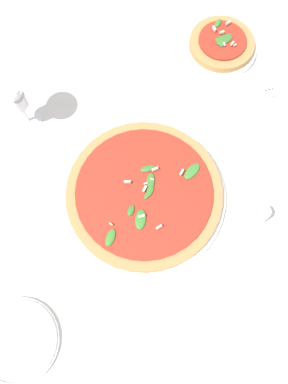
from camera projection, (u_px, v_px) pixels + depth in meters
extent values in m
plane|color=silver|center=(138.00, 209.00, 0.83)|extent=(6.00, 6.00, 0.00)
cylinder|color=white|center=(144.00, 195.00, 0.83)|extent=(0.36, 0.36, 0.01)
cylinder|color=#B7844C|center=(144.00, 193.00, 0.82)|extent=(0.34, 0.34, 0.02)
cylinder|color=#A82D1E|center=(144.00, 192.00, 0.81)|extent=(0.30, 0.30, 0.01)
ellipsoid|color=#3D7E32|center=(192.00, 171.00, 0.82)|extent=(0.05, 0.05, 0.01)
ellipsoid|color=#3C742D|center=(149.00, 193.00, 0.80)|extent=(0.03, 0.03, 0.01)
ellipsoid|color=#3C7E2B|center=(110.00, 237.00, 0.77)|extent=(0.04, 0.03, 0.01)
ellipsoid|color=#3A7631|center=(148.00, 169.00, 0.82)|extent=(0.02, 0.04, 0.01)
ellipsoid|color=#3E722E|center=(151.00, 181.00, 0.81)|extent=(0.04, 0.02, 0.01)
ellipsoid|color=#3C752B|center=(150.00, 187.00, 0.81)|extent=(0.04, 0.03, 0.01)
ellipsoid|color=#38742C|center=(131.00, 211.00, 0.79)|extent=(0.03, 0.02, 0.01)
ellipsoid|color=#387F2B|center=(141.00, 219.00, 0.78)|extent=(0.05, 0.03, 0.01)
cube|color=#EFE5C6|center=(127.00, 182.00, 0.80)|extent=(0.00, 0.01, 0.01)
cube|color=#EFE5C6|center=(182.00, 172.00, 0.81)|extent=(0.01, 0.01, 0.01)
cube|color=#EFE5C6|center=(146.00, 184.00, 0.80)|extent=(0.00, 0.01, 0.00)
cube|color=#EFE5C6|center=(152.00, 179.00, 0.81)|extent=(0.01, 0.01, 0.00)
cube|color=#EFE5C6|center=(145.00, 189.00, 0.80)|extent=(0.01, 0.01, 0.01)
cube|color=#EFE5C6|center=(155.00, 169.00, 0.81)|extent=(0.01, 0.01, 0.01)
cube|color=#EFE5C6|center=(159.00, 227.00, 0.77)|extent=(0.01, 0.01, 0.01)
cube|color=#EFE5C6|center=(142.00, 216.00, 0.78)|extent=(0.01, 0.01, 0.01)
cube|color=#EFE5C6|center=(111.00, 224.00, 0.78)|extent=(0.01, 0.01, 0.00)
cylinder|color=white|center=(220.00, 48.00, 0.96)|extent=(0.18, 0.18, 0.01)
cylinder|color=#B7844C|center=(222.00, 44.00, 0.94)|extent=(0.16, 0.16, 0.02)
cylinder|color=#A82D1E|center=(223.00, 40.00, 0.93)|extent=(0.12, 0.12, 0.01)
ellipsoid|color=#33792D|center=(223.00, 42.00, 0.93)|extent=(0.03, 0.03, 0.01)
ellipsoid|color=#3C7C2F|center=(218.00, 23.00, 0.94)|extent=(0.03, 0.02, 0.01)
ellipsoid|color=#3F7030|center=(224.00, 39.00, 0.93)|extent=(0.05, 0.05, 0.01)
ellipsoid|color=#33792A|center=(223.00, 38.00, 0.93)|extent=(0.03, 0.05, 0.01)
cube|color=#EFE5C6|center=(214.00, 29.00, 0.93)|extent=(0.01, 0.01, 0.01)
cube|color=#EFE5C6|center=(228.00, 23.00, 0.94)|extent=(0.01, 0.01, 0.01)
cube|color=#EFE5C6|center=(224.00, 44.00, 0.92)|extent=(0.01, 0.01, 0.01)
cube|color=#EFE5C6|center=(232.00, 44.00, 0.92)|extent=(0.01, 0.01, 0.01)
cube|color=#EFE5C6|center=(235.00, 45.00, 0.92)|extent=(0.01, 0.01, 0.00)
cube|color=#EFE5C6|center=(222.00, 32.00, 0.93)|extent=(0.01, 0.01, 0.01)
cylinder|color=white|center=(29.00, 120.00, 0.90)|extent=(0.07, 0.07, 0.00)
cylinder|color=white|center=(24.00, 113.00, 0.87)|extent=(0.01, 0.01, 0.06)
cone|color=white|center=(13.00, 93.00, 0.79)|extent=(0.08, 0.08, 0.09)
cylinder|color=white|center=(17.00, 100.00, 0.81)|extent=(0.04, 0.04, 0.03)
cube|color=white|center=(279.00, 116.00, 0.90)|extent=(0.12, 0.10, 0.01)
cube|color=silver|center=(284.00, 126.00, 0.89)|extent=(0.13, 0.04, 0.00)
cube|color=silver|center=(270.00, 93.00, 0.91)|extent=(0.03, 0.03, 0.00)
cube|color=silver|center=(270.00, 83.00, 0.92)|extent=(0.04, 0.01, 0.00)
cube|color=silver|center=(267.00, 84.00, 0.92)|extent=(0.04, 0.01, 0.00)
cube|color=silver|center=(263.00, 85.00, 0.92)|extent=(0.04, 0.01, 0.00)
cylinder|color=white|center=(17.00, 341.00, 0.74)|extent=(0.17, 0.17, 0.01)
torus|color=white|center=(16.00, 341.00, 0.73)|extent=(0.16, 0.16, 0.01)
cylinder|color=silver|center=(259.00, 216.00, 0.80)|extent=(0.03, 0.03, 0.06)
cylinder|color=#B7B7BF|center=(263.00, 212.00, 0.76)|extent=(0.03, 0.03, 0.01)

